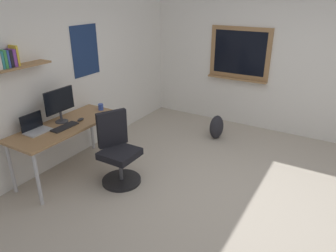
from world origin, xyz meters
TOP-DOWN VIEW (x-y plane):
  - ground_plane at (0.00, 0.00)m, footprint 5.20×5.20m
  - wall_back at (-0.01, 2.45)m, footprint 5.00×0.30m
  - wall_right at (2.45, 0.03)m, footprint 0.22×5.00m
  - desk at (-0.54, 2.06)m, footprint 1.54×0.62m
  - office_chair at (-0.34, 1.35)m, footprint 0.54×0.56m
  - laptop at (-0.89, 2.21)m, footprint 0.31×0.21m
  - monitor_primary at (-0.50, 2.16)m, footprint 0.46×0.17m
  - keyboard at (-0.62, 1.98)m, footprint 0.37×0.13m
  - computer_mouse at (-0.34, 1.98)m, footprint 0.10×0.06m
  - coffee_mug at (0.13, 2.03)m, footprint 0.08×0.08m
  - backpack at (1.56, 0.74)m, footprint 0.32×0.22m

SIDE VIEW (x-z plane):
  - ground_plane at x=0.00m, z-range 0.00..0.00m
  - backpack at x=1.56m, z-range 0.00..0.41m
  - office_chair at x=-0.34m, z-range -0.07..0.88m
  - desk at x=-0.54m, z-range 0.29..1.03m
  - keyboard at x=-0.62m, z-range 0.73..0.75m
  - computer_mouse at x=-0.34m, z-range 0.73..0.77m
  - coffee_mug at x=0.13m, z-range 0.73..0.82m
  - laptop at x=-0.89m, z-range 0.67..0.90m
  - monitor_primary at x=-0.50m, z-range 0.77..1.23m
  - wall_right at x=2.45m, z-range 0.00..2.60m
  - wall_back at x=-0.01m, z-range 0.00..2.60m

